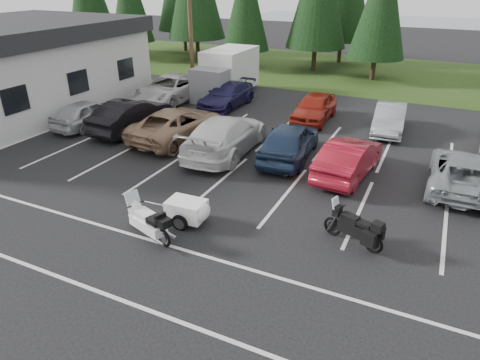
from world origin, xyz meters
name	(u,v)px	position (x,y,z in m)	size (l,w,h in m)	color
ground	(262,205)	(0.00, 0.00, 0.00)	(120.00, 120.00, 0.00)	black
grass_strip	(377,74)	(0.00, 24.00, 0.01)	(80.00, 16.00, 0.01)	#233B13
lake_water	(445,33)	(4.00, 55.00, 0.00)	(70.00, 50.00, 0.02)	slate
utility_pole	(190,20)	(-10.00, 12.00, 4.70)	(1.60, 0.26, 9.00)	#473321
box_truck	(223,74)	(-8.00, 12.50, 1.45)	(2.40, 5.60, 2.90)	silver
stall_markings	(282,182)	(0.00, 2.00, 0.00)	(32.00, 16.00, 0.01)	silver
conifer_3	(246,2)	(-10.50, 21.40, 5.27)	(3.87, 3.87, 9.02)	#332316
conifer_5	(382,0)	(0.00, 21.60, 5.63)	(4.14, 4.14, 9.63)	#332316
car_near_0	(88,113)	(-11.61, 3.98, 0.72)	(1.69, 4.20, 1.43)	silver
car_near_1	(131,115)	(-9.09, 4.42, 0.81)	(1.71, 4.91, 1.62)	black
car_near_2	(178,124)	(-6.27, 4.37, 0.77)	(2.54, 5.51, 1.53)	#967357
car_near_3	(226,135)	(-3.36, 3.81, 0.84)	(2.35, 5.79, 1.68)	silver
car_near_4	(289,141)	(-0.57, 4.39, 0.81)	(1.91, 4.76, 1.62)	#1D2C48
car_near_5	(349,158)	(2.15, 3.75, 0.74)	(1.56, 4.48, 1.48)	maroon
car_near_6	(462,172)	(6.23, 4.43, 0.67)	(2.24, 4.85, 1.35)	gray
car_far_0	(171,89)	(-10.38, 9.91, 0.81)	(2.70, 5.86, 1.63)	silver
car_far_1	(227,95)	(-6.69, 10.41, 0.69)	(1.95, 4.79, 1.39)	#1F1C47
car_far_2	(314,107)	(-1.12, 10.04, 0.74)	(1.76, 4.37, 1.49)	maroon
car_far_3	(390,119)	(2.85, 9.92, 0.69)	(1.46, 4.18, 1.38)	gray
touring_motorcycle	(147,218)	(-2.37, -3.34, 0.65)	(2.36, 0.73, 1.31)	white
cargo_trailer	(187,212)	(-1.74, -2.14, 0.41)	(1.77, 0.99, 0.82)	white
adventure_motorcycle	(354,224)	(3.36, -1.03, 0.67)	(2.19, 0.76, 1.33)	black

